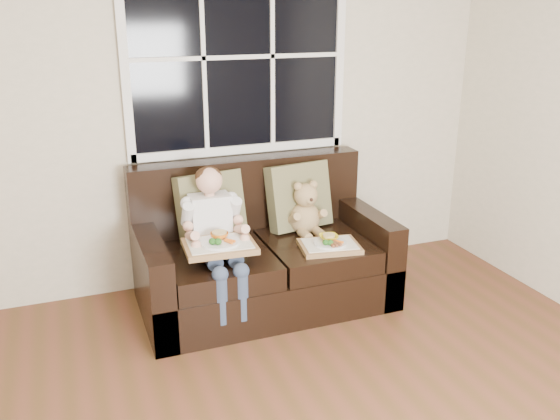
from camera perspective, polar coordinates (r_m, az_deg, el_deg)
name	(u,v)px	position (r m, az deg, el deg)	size (l,w,h in m)	color
room_walls	(373,140)	(1.88, 8.95, 6.71)	(4.52, 5.02, 2.71)	#BFB89E
window_back	(238,57)	(4.27, -4.05, 14.48)	(1.62, 0.04, 1.37)	black
loveseat	(262,259)	(4.17, -1.76, -4.70)	(1.70, 0.92, 0.96)	black
pillow_left	(211,207)	(4.09, -6.69, 0.31)	(0.50, 0.30, 0.48)	brown
pillow_right	(299,196)	(4.28, 1.83, 1.35)	(0.50, 0.29, 0.49)	brown
child	(214,226)	(3.84, -6.34, -1.55)	(0.38, 0.60, 0.86)	silver
teddy_bear	(305,212)	(4.20, 2.47, -0.17)	(0.23, 0.29, 0.40)	#9D8153
tray_left	(220,244)	(3.73, -5.84, -3.31)	(0.46, 0.36, 0.10)	#9E7C47
tray_right	(329,245)	(3.97, 4.78, -3.34)	(0.43, 0.36, 0.09)	#9E7C47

